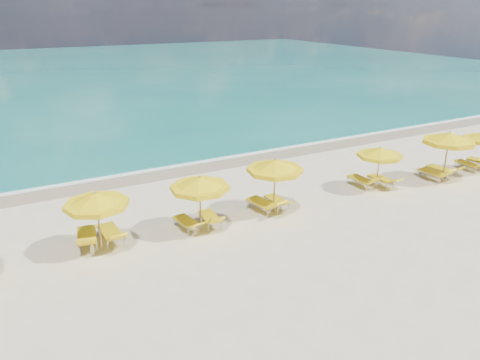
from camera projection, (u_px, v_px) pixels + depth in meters
name	position (u px, v px, depth m)	size (l,w,h in m)	color
ground_plane	(258.00, 219.00, 19.10)	(120.00, 120.00, 0.00)	beige
ocean	(63.00, 75.00, 58.58)	(120.00, 80.00, 0.30)	#136D60
wet_sand_band	(188.00, 167.00, 25.19)	(120.00, 2.60, 0.01)	tan
foam_line	(182.00, 163.00, 25.85)	(120.00, 1.20, 0.03)	white
whitecap_near	(45.00, 139.00, 30.40)	(14.00, 0.36, 0.05)	white
whitecap_far	(199.00, 101.00, 42.42)	(18.00, 0.30, 0.05)	white
umbrella_2	(96.00, 200.00, 15.96)	(2.47, 2.47, 2.27)	tan
umbrella_3	(200.00, 184.00, 17.39)	(2.78, 2.78, 2.29)	tan
umbrella_4	(275.00, 166.00, 19.06)	(2.79, 2.79, 2.37)	tan
umbrella_5	(380.00, 153.00, 21.57)	(2.18, 2.18, 2.11)	tan
umbrella_6	(449.00, 138.00, 22.56)	(2.99, 2.99, 2.52)	tan
lounger_2_left	(87.00, 240.00, 16.82)	(1.00, 2.07, 0.93)	#A5A8AD
lounger_2_right	(111.00, 236.00, 17.14)	(0.73, 2.01, 0.85)	#A5A8AD
lounger_3_left	(187.00, 225.00, 18.13)	(0.77, 1.76, 0.67)	#A5A8AD
lounger_3_right	(210.00, 220.00, 18.46)	(0.78, 1.78, 0.79)	#A5A8AD
lounger_4_left	(263.00, 207.00, 19.66)	(0.99, 2.01, 0.85)	#A5A8AD
lounger_4_right	(277.00, 203.00, 20.12)	(0.56, 1.68, 0.65)	#A5A8AD
lounger_5_left	(362.00, 183.00, 22.36)	(0.68, 1.81, 0.88)	#A5A8AD
lounger_5_right	(381.00, 181.00, 22.56)	(0.73, 1.80, 0.65)	#A5A8AD
lounger_6_left	(433.00, 176.00, 23.25)	(0.69, 1.82, 0.87)	#A5A8AD
lounger_6_right	(441.00, 172.00, 23.85)	(0.81, 1.84, 0.75)	#A5A8AD
lounger_7_left	(468.00, 166.00, 24.67)	(0.61, 1.77, 0.67)	#A5A8AD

